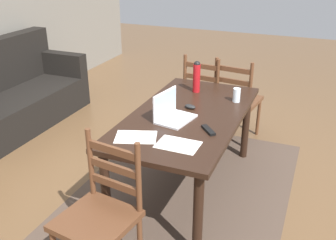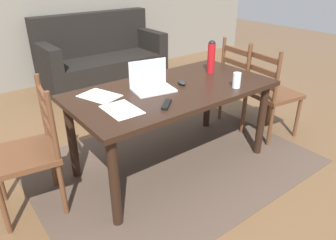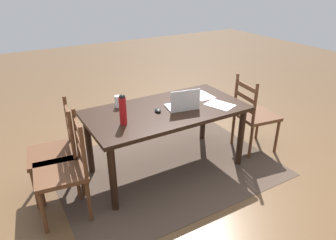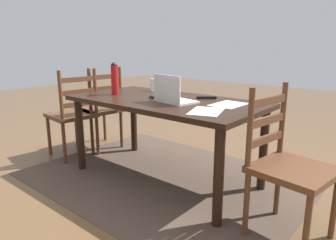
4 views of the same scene
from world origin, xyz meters
TOP-DOWN VIEW (x-y plane):
  - ground_plane at (0.00, 0.00)m, footprint 14.00×14.00m
  - area_rug at (0.00, 0.00)m, footprint 2.40×1.77m
  - dining_table at (0.00, 0.00)m, footprint 1.69×0.87m
  - chair_right_near at (1.13, -0.17)m, footprint 0.50×0.50m
  - chair_right_far at (1.13, 0.18)m, footprint 0.49×0.49m
  - chair_left_far at (-1.13, 0.17)m, footprint 0.50×0.50m
  - couch at (0.54, 2.41)m, footprint 1.80×0.80m
  - laptop at (-0.15, 0.08)m, footprint 0.35×0.28m
  - water_bottle at (0.53, 0.10)m, footprint 0.07×0.07m
  - drinking_glass at (0.42, -0.31)m, footprint 0.07×0.07m
  - computer_mouse at (0.11, 0.02)m, footprint 0.08×0.11m
  - tv_remote at (-0.26, -0.26)m, footprint 0.16×0.15m
  - paper_stack_left at (-0.55, 0.20)m, footprint 0.30×0.35m
  - paper_stack_right at (-0.55, -0.13)m, footprint 0.21×0.30m

SIDE VIEW (x-z plane):
  - ground_plane at x=0.00m, z-range 0.00..0.00m
  - area_rug at x=0.00m, z-range 0.00..0.01m
  - couch at x=0.54m, z-range -0.14..0.86m
  - chair_right_near at x=1.13m, z-range -0.01..0.94m
  - chair_right_far at x=1.13m, z-range -0.01..0.94m
  - chair_left_far at x=-1.13m, z-range -0.01..0.94m
  - dining_table at x=0.00m, z-range 0.28..1.01m
  - paper_stack_left at x=-0.55m, z-range 0.73..0.74m
  - paper_stack_right at x=-0.55m, z-range 0.73..0.74m
  - tv_remote at x=-0.26m, z-range 0.73..0.75m
  - computer_mouse at x=0.11m, z-range 0.73..0.77m
  - laptop at x=-0.15m, z-range 0.68..0.90m
  - drinking_glass at x=0.42m, z-range 0.73..0.86m
  - water_bottle at x=0.53m, z-range 0.74..1.04m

